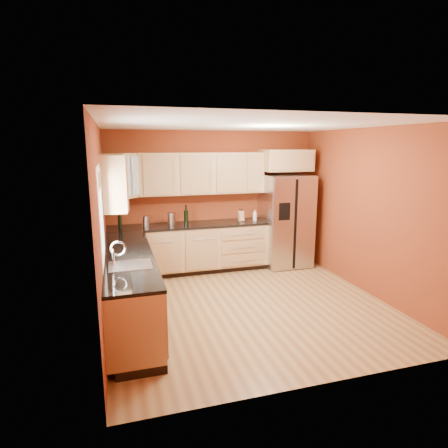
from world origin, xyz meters
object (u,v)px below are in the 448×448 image
Objects in this scene: soap_dispenser at (255,215)px; wine_bottle_a at (120,220)px; canister_left at (146,221)px; knife_block at (241,216)px; refrigerator at (285,221)px.

wine_bottle_a is at bearing -179.52° from soap_dispenser.
knife_block is (1.77, 0.00, 0.00)m from canister_left.
refrigerator is at bearing -1.38° from canister_left.
wine_bottle_a is (-0.44, -0.05, 0.06)m from canister_left.
knife_block is at bearing 173.56° from soap_dispenser.
refrigerator reaches higher than knife_block.
soap_dispenser is at bearing 176.78° from refrigerator.
refrigerator is at bearing -10.46° from knife_block.
canister_left is 0.93× the size of soap_dispenser.
refrigerator is at bearing -3.22° from soap_dispenser.
canister_left is 0.45m from wine_bottle_a.
soap_dispenser is (2.04, -0.03, 0.01)m from canister_left.
refrigerator reaches higher than soap_dispenser.
soap_dispenser is at bearing 0.48° from wine_bottle_a.
refrigerator is 0.91m from knife_block.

